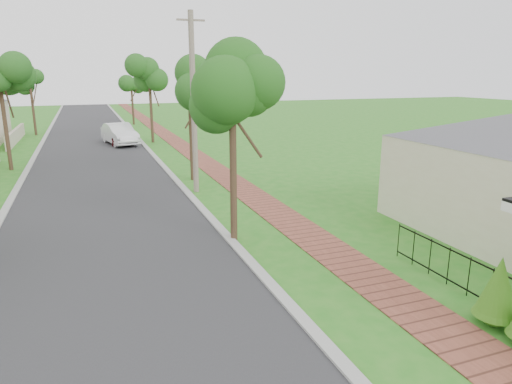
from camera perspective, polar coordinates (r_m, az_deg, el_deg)
ground at (r=8.88m, az=6.91°, el=-21.59°), size 160.00×160.00×0.00m
road at (r=26.83m, az=-19.24°, el=2.50°), size 7.00×120.00×0.02m
kerb_right at (r=27.13m, az=-11.53°, el=3.16°), size 0.30×120.00×0.10m
kerb_left at (r=27.02m, az=-26.97°, el=1.80°), size 0.30×120.00×0.10m
sidewalk at (r=27.64m, az=-6.20°, el=3.57°), size 1.50×120.00×0.03m
street_trees at (r=33.17m, az=-20.07°, el=12.51°), size 10.70×37.65×5.89m
parked_car_red at (r=36.79m, az=-16.72°, el=6.93°), size 2.31×4.52×1.47m
parked_car_white at (r=36.34m, az=-16.68°, el=6.94°), size 2.63×5.05×1.58m
near_tree at (r=13.98m, az=-2.99°, el=12.22°), size 2.28×2.28×5.84m
utility_pole at (r=20.42m, az=-7.81°, el=10.87°), size 1.20×0.24×7.80m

